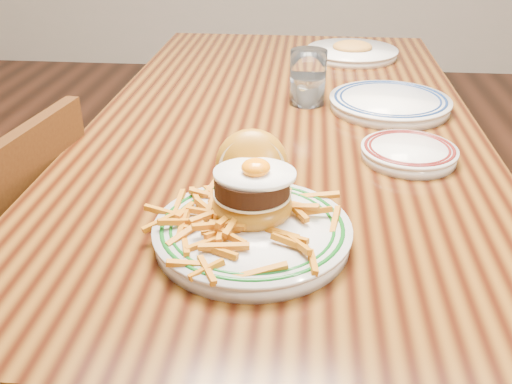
# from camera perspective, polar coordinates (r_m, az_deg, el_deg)

# --- Properties ---
(floor) EXTENTS (6.00, 6.00, 0.00)m
(floor) POSITION_cam_1_polar(r_m,az_deg,el_deg) (1.71, 2.23, -16.77)
(floor) COLOR black
(floor) RESTS_ON ground
(table) EXTENTS (0.85, 1.60, 0.75)m
(table) POSITION_cam_1_polar(r_m,az_deg,el_deg) (1.33, 2.76, 3.84)
(table) COLOR black
(table) RESTS_ON floor
(chair_left) EXTENTS (0.43, 0.43, 0.83)m
(chair_left) POSITION_cam_1_polar(r_m,az_deg,el_deg) (1.33, -23.62, -9.71)
(chair_left) COLOR #381F0B
(chair_left) RESTS_ON floor
(main_plate) EXTENTS (0.29, 0.30, 0.14)m
(main_plate) POSITION_cam_1_polar(r_m,az_deg,el_deg) (0.83, -0.37, -2.17)
(main_plate) COLOR silver
(main_plate) RESTS_ON table
(side_plate) EXTENTS (0.18, 0.19, 0.03)m
(side_plate) POSITION_cam_1_polar(r_m,az_deg,el_deg) (1.12, 15.04, 3.91)
(side_plate) COLOR silver
(side_plate) RESTS_ON table
(rear_plate) EXTENTS (0.28, 0.28, 0.03)m
(rear_plate) POSITION_cam_1_polar(r_m,az_deg,el_deg) (1.37, 13.23, 8.73)
(rear_plate) COLOR silver
(rear_plate) RESTS_ON table
(water_glass) EXTENTS (0.09, 0.09, 0.13)m
(water_glass) POSITION_cam_1_polar(r_m,az_deg,el_deg) (1.37, 5.20, 11.04)
(water_glass) COLOR white
(water_glass) RESTS_ON table
(far_plate) EXTENTS (0.27, 0.27, 0.05)m
(far_plate) POSITION_cam_1_polar(r_m,az_deg,el_deg) (1.80, 9.58, 13.66)
(far_plate) COLOR silver
(far_plate) RESTS_ON table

